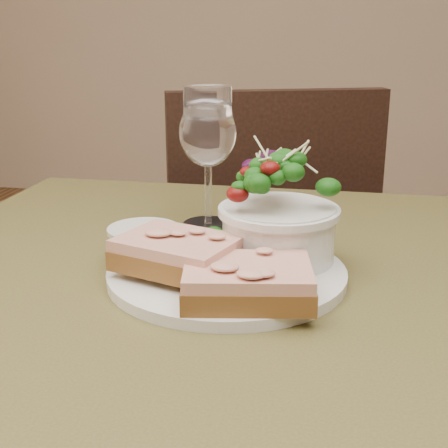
% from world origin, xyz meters
% --- Properties ---
extents(cafe_table, '(0.80, 0.80, 0.75)m').
position_xyz_m(cafe_table, '(0.00, 0.00, 0.65)').
color(cafe_table, '#423F1C').
rests_on(cafe_table, ground).
extents(chair_far, '(0.54, 0.54, 0.90)m').
position_xyz_m(chair_far, '(-0.06, 0.71, 0.29)').
color(chair_far, black).
rests_on(chair_far, ground).
extents(dinner_plate, '(0.26, 0.26, 0.01)m').
position_xyz_m(dinner_plate, '(0.01, -0.01, 0.76)').
color(dinner_plate, white).
rests_on(dinner_plate, cafe_table).
extents(sandwich_front, '(0.14, 0.11, 0.03)m').
position_xyz_m(sandwich_front, '(0.04, -0.08, 0.78)').
color(sandwich_front, '#553716').
rests_on(sandwich_front, dinner_plate).
extents(sandwich_back, '(0.14, 0.12, 0.03)m').
position_xyz_m(sandwich_back, '(-0.04, -0.03, 0.79)').
color(sandwich_back, '#553716').
rests_on(sandwich_back, dinner_plate).
extents(ramekin, '(0.07, 0.07, 0.04)m').
position_xyz_m(ramekin, '(-0.09, 0.01, 0.78)').
color(ramekin, beige).
rests_on(ramekin, dinner_plate).
extents(salad_bowl, '(0.12, 0.12, 0.13)m').
position_xyz_m(salad_bowl, '(0.06, 0.03, 0.82)').
color(salad_bowl, white).
rests_on(salad_bowl, dinner_plate).
extents(garnish, '(0.05, 0.04, 0.02)m').
position_xyz_m(garnish, '(-0.05, 0.08, 0.77)').
color(garnish, '#0D3309').
rests_on(garnish, dinner_plate).
extents(wine_glass, '(0.08, 0.08, 0.18)m').
position_xyz_m(wine_glass, '(-0.05, 0.17, 0.87)').
color(wine_glass, white).
rests_on(wine_glass, cafe_table).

